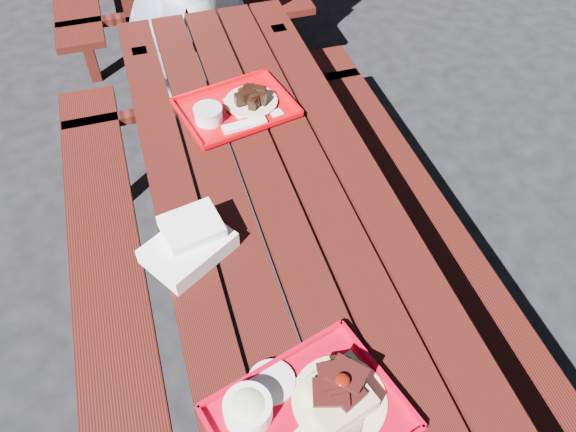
# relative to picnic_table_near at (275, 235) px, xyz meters

# --- Properties ---
(ground) EXTENTS (60.00, 60.00, 0.00)m
(ground) POSITION_rel_picnic_table_near_xyz_m (0.00, 0.00, -0.56)
(ground) COLOR black
(ground) RESTS_ON ground
(picnic_table_near) EXTENTS (1.41, 2.40, 0.75)m
(picnic_table_near) POSITION_rel_picnic_table_near_xyz_m (0.00, 0.00, 0.00)
(picnic_table_near) COLOR #41110C
(picnic_table_near) RESTS_ON ground
(near_tray) EXTENTS (0.49, 0.43, 0.13)m
(near_tray) POSITION_rel_picnic_table_near_xyz_m (-0.13, -0.69, 0.22)
(near_tray) COLOR #B9021C
(near_tray) RESTS_ON picnic_table_near
(far_tray) EXTENTS (0.45, 0.38, 0.07)m
(far_tray) POSITION_rel_picnic_table_near_xyz_m (-0.02, 0.45, 0.21)
(far_tray) COLOR #CA0009
(far_tray) RESTS_ON picnic_table_near
(white_cloth) EXTENTS (0.29, 0.27, 0.10)m
(white_cloth) POSITION_rel_picnic_table_near_xyz_m (-0.29, -0.14, 0.23)
(white_cloth) COLOR white
(white_cloth) RESTS_ON picnic_table_near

